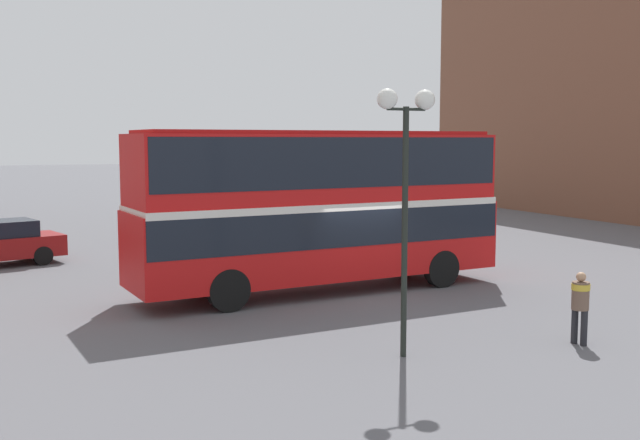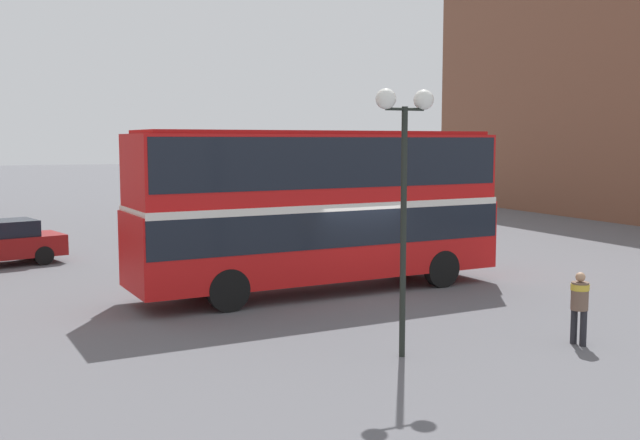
% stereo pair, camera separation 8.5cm
% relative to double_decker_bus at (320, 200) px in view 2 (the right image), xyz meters
% --- Properties ---
extents(ground_plane, '(240.00, 240.00, 0.00)m').
position_rel_double_decker_bus_xyz_m(ground_plane, '(0.78, -0.72, -2.63)').
color(ground_plane, '#5B5B60').
extents(double_decker_bus, '(10.95, 3.38, 4.57)m').
position_rel_double_decker_bus_xyz_m(double_decker_bus, '(0.00, 0.00, 0.00)').
color(double_decker_bus, red).
rests_on(double_decker_bus, ground_plane).
extents(pedestrian_foreground, '(0.45, 0.45, 1.56)m').
position_rel_double_decker_bus_xyz_m(pedestrian_foreground, '(2.73, -7.35, -1.68)').
color(pedestrian_foreground, '#232328').
rests_on(pedestrian_foreground, ground_plane).
extents(street_lamp_twin_globe, '(1.24, 0.40, 5.29)m').
position_rel_double_decker_bus_xyz_m(street_lamp_twin_globe, '(-1.11, -6.59, 1.53)').
color(street_lamp_twin_globe, black).
rests_on(street_lamp_twin_globe, ground_plane).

